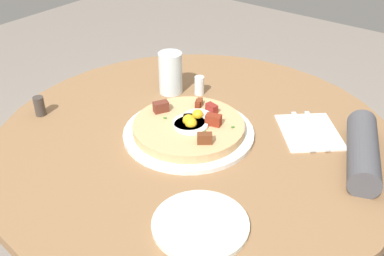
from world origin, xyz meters
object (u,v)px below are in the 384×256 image
dining_table (195,186)px  fork (303,131)px  salt_shaker (199,85)px  pepper_shaker (39,106)px  breakfast_pizza (189,126)px  pizza_plate (189,133)px  knife (317,130)px  water_glass (171,73)px  bread_plate (200,224)px

dining_table → fork: 0.32m
salt_shaker → pepper_shaker: (0.35, -0.27, -0.00)m
breakfast_pizza → pepper_shaker: bearing=-66.2°
pizza_plate → salt_shaker: size_ratio=6.00×
dining_table → fork: bearing=129.3°
dining_table → knife: bearing=129.5°
pizza_plate → fork: (-0.18, 0.22, 0.00)m
water_glass → salt_shaker: (-0.04, 0.07, -0.03)m
breakfast_pizza → water_glass: bearing=-129.0°
fork → salt_shaker: size_ratio=3.30×
dining_table → fork: size_ratio=5.60×
pizza_plate → pepper_shaker: (0.16, -0.38, 0.02)m
dining_table → pizza_plate: 0.17m
pizza_plate → pepper_shaker: pepper_shaker is taller
pizza_plate → knife: (-0.21, 0.25, 0.00)m
water_glass → pizza_plate: bearing=50.6°
breakfast_pizza → salt_shaker: 0.22m
dining_table → salt_shaker: (-0.18, -0.12, 0.20)m
water_glass → pepper_shaker: 0.37m
water_glass → breakfast_pizza: bearing=51.0°
pizza_plate → water_glass: bearing=-129.4°
breakfast_pizza → salt_shaker: bearing=-149.9°
pizza_plate → salt_shaker: salt_shaker is taller
dining_table → bread_plate: bearing=38.9°
knife → salt_shaker: 0.36m
dining_table → bread_plate: 0.36m
bread_plate → water_glass: size_ratio=1.55×
water_glass → salt_shaker: bearing=118.4°
bread_plate → pepper_shaker: pepper_shaker is taller
pizza_plate → salt_shaker: bearing=-150.3°
fork → dining_table: bearing=-92.3°
pizza_plate → knife: size_ratio=1.81×
pepper_shaker → bread_plate: bearing=83.0°
dining_table → knife: knife is taller
salt_shaker → breakfast_pizza: bearing=30.1°
breakfast_pizza → fork: 0.29m
bread_plate → salt_shaker: salt_shaker is taller
dining_table → water_glass: (-0.14, -0.19, 0.23)m
breakfast_pizza → pepper_shaker: (0.17, -0.38, 0.00)m
pizza_plate → water_glass: (-0.15, -0.18, 0.05)m
salt_shaker → pepper_shaker: 0.44m
breakfast_pizza → fork: size_ratio=1.54×
salt_shaker → pepper_shaker: salt_shaker is taller
breakfast_pizza → water_glass: water_glass is taller
fork → pepper_shaker: 0.69m
fork → water_glass: (0.03, -0.40, 0.05)m
dining_table → bread_plate: size_ratio=5.36×
bread_plate → water_glass: 0.55m
salt_shaker → pepper_shaker: bearing=-37.1°
fork → water_glass: bearing=-127.0°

